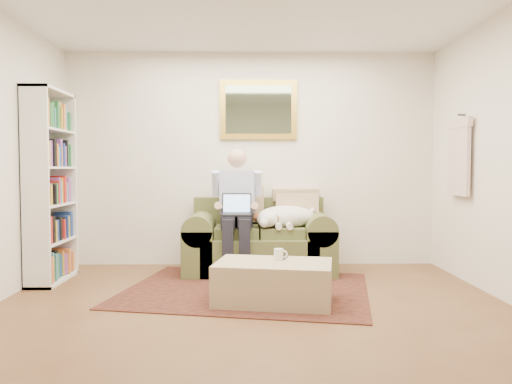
{
  "coord_description": "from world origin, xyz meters",
  "views": [
    {
      "loc": [
        -0.03,
        -3.63,
        1.19
      ],
      "look_at": [
        0.05,
        1.36,
        0.95
      ],
      "focal_mm": 35.0,
      "sensor_mm": 36.0,
      "label": 1
    }
  ],
  "objects_px": {
    "laptop": "(237,209)",
    "ottoman": "(274,282)",
    "sofa": "(259,247)",
    "coffee_mug": "(278,254)",
    "sleeping_dog": "(286,217)",
    "seated_man": "(237,212)",
    "bookshelf": "(50,186)"
  },
  "relations": [
    {
      "from": "laptop",
      "to": "ottoman",
      "type": "distance_m",
      "value": 1.29
    },
    {
      "from": "laptop",
      "to": "sofa",
      "type": "bearing_deg",
      "value": 41.02
    },
    {
      "from": "sofa",
      "to": "laptop",
      "type": "distance_m",
      "value": 0.56
    },
    {
      "from": "ottoman",
      "to": "coffee_mug",
      "type": "height_order",
      "value": "coffee_mug"
    },
    {
      "from": "sleeping_dog",
      "to": "coffee_mug",
      "type": "distance_m",
      "value": 1.17
    },
    {
      "from": "seated_man",
      "to": "ottoman",
      "type": "bearing_deg",
      "value": -73.38
    },
    {
      "from": "sofa",
      "to": "bookshelf",
      "type": "distance_m",
      "value": 2.35
    },
    {
      "from": "laptop",
      "to": "bookshelf",
      "type": "distance_m",
      "value": 1.97
    },
    {
      "from": "ottoman",
      "to": "bookshelf",
      "type": "distance_m",
      "value": 2.59
    },
    {
      "from": "sofa",
      "to": "coffee_mug",
      "type": "distance_m",
      "value": 1.24
    },
    {
      "from": "sleeping_dog",
      "to": "coffee_mug",
      "type": "bearing_deg",
      "value": -97.6
    },
    {
      "from": "ottoman",
      "to": "sleeping_dog",
      "type": "bearing_deg",
      "value": 80.86
    },
    {
      "from": "sleeping_dog",
      "to": "sofa",
      "type": "bearing_deg",
      "value": 164.26
    },
    {
      "from": "sofa",
      "to": "bookshelf",
      "type": "height_order",
      "value": "bookshelf"
    },
    {
      "from": "seated_man",
      "to": "laptop",
      "type": "relative_size",
      "value": 4.33
    },
    {
      "from": "ottoman",
      "to": "bookshelf",
      "type": "bearing_deg",
      "value": 158.74
    },
    {
      "from": "sofa",
      "to": "sleeping_dog",
      "type": "bearing_deg",
      "value": -15.74
    },
    {
      "from": "sleeping_dog",
      "to": "bookshelf",
      "type": "bearing_deg",
      "value": -171.86
    },
    {
      "from": "coffee_mug",
      "to": "bookshelf",
      "type": "distance_m",
      "value": 2.54
    },
    {
      "from": "seated_man",
      "to": "bookshelf",
      "type": "height_order",
      "value": "bookshelf"
    },
    {
      "from": "seated_man",
      "to": "coffee_mug",
      "type": "xyz_separation_m",
      "value": [
        0.4,
        -1.07,
        -0.29
      ]
    },
    {
      "from": "laptop",
      "to": "bookshelf",
      "type": "bearing_deg",
      "value": -173.46
    },
    {
      "from": "coffee_mug",
      "to": "bookshelf",
      "type": "relative_size",
      "value": 0.05
    },
    {
      "from": "sleeping_dog",
      "to": "seated_man",
      "type": "bearing_deg",
      "value": -172.87
    },
    {
      "from": "laptop",
      "to": "bookshelf",
      "type": "relative_size",
      "value": 0.16
    },
    {
      "from": "sofa",
      "to": "seated_man",
      "type": "bearing_deg",
      "value": -148.55
    },
    {
      "from": "sleeping_dog",
      "to": "laptop",
      "type": "bearing_deg",
      "value": -166.36
    },
    {
      "from": "sleeping_dog",
      "to": "ottoman",
      "type": "relative_size",
      "value": 0.69
    },
    {
      "from": "sleeping_dog",
      "to": "coffee_mug",
      "type": "xyz_separation_m",
      "value": [
        -0.15,
        -1.14,
        -0.23
      ]
    },
    {
      "from": "sleeping_dog",
      "to": "bookshelf",
      "type": "relative_size",
      "value": 0.35
    },
    {
      "from": "seated_man",
      "to": "sleeping_dog",
      "type": "xyz_separation_m",
      "value": [
        0.55,
        0.07,
        -0.06
      ]
    },
    {
      "from": "sleeping_dog",
      "to": "ottoman",
      "type": "bearing_deg",
      "value": -99.14
    }
  ]
}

